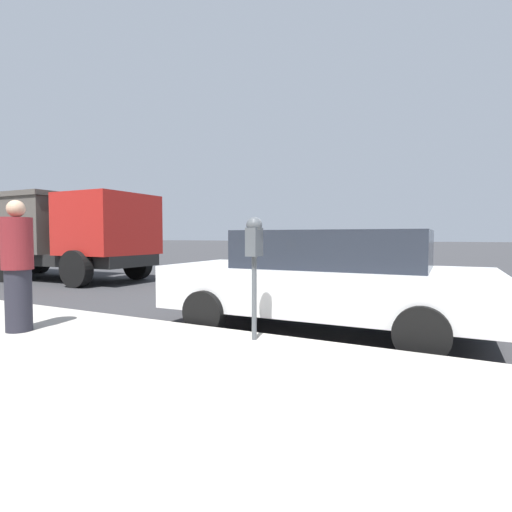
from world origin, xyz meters
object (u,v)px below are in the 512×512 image
Objects in this scene: dump_truck at (51,231)px; pedestrian at (18,266)px; car_white at (325,278)px; parking_meter at (254,246)px.

pedestrian is at bearing 50.79° from dump_truck.
pedestrian reaches higher than car_white.
dump_truck reaches higher than pedestrian.
pedestrian is at bearing 126.24° from car_white.
pedestrian is (-1.05, 2.93, -0.27)m from parking_meter.
dump_truck is at bearing 72.87° from car_white.
parking_meter is 3.13m from pedestrian.
car_white is at bearing 24.79° from pedestrian.
car_white is (1.54, -0.38, -0.51)m from parking_meter.
dump_truck is 4.23× the size of pedestrian.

